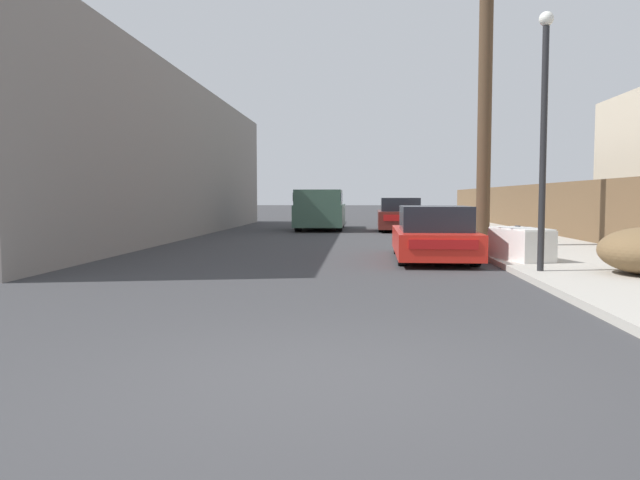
% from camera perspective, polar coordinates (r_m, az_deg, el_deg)
% --- Properties ---
extents(ground_plane, '(220.00, 220.00, 0.00)m').
position_cam_1_polar(ground_plane, '(5.16, 0.42, -12.66)').
color(ground_plane, '#38383A').
extents(sidewalk_curb, '(4.20, 63.00, 0.12)m').
position_cam_1_polar(sidewalk_curb, '(28.91, 13.71, 1.02)').
color(sidewalk_curb, '#ADA89E').
rests_on(sidewalk_curb, ground).
extents(discarded_fridge, '(1.13, 1.79, 0.72)m').
position_cam_1_polar(discarded_fridge, '(14.19, 17.88, -0.33)').
color(discarded_fridge, silver).
rests_on(discarded_fridge, sidewalk_curb).
extents(parked_sports_car_red, '(1.87, 4.59, 1.27)m').
position_cam_1_polar(parked_sports_car_red, '(14.84, 10.31, 0.42)').
color(parked_sports_car_red, red).
rests_on(parked_sports_car_red, ground).
extents(car_parked_mid, '(1.99, 4.60, 1.45)m').
position_cam_1_polar(car_parked_mid, '(27.60, 7.29, 2.24)').
color(car_parked_mid, '#5B1E19').
rests_on(car_parked_mid, ground).
extents(pickup_truck, '(2.11, 5.71, 1.79)m').
position_cam_1_polar(pickup_truck, '(28.08, 0.03, 2.76)').
color(pickup_truck, '#385647').
rests_on(pickup_truck, ground).
extents(utility_pole, '(1.80, 0.38, 8.04)m').
position_cam_1_polar(utility_pole, '(18.17, 14.84, 12.46)').
color(utility_pole, '#4C3826').
rests_on(utility_pole, sidewalk_curb).
extents(street_lamp, '(0.26, 0.26, 4.68)m').
position_cam_1_polar(street_lamp, '(12.19, 19.79, 10.12)').
color(street_lamp, '#232326').
rests_on(street_lamp, sidewalk_curb).
extents(wooden_fence, '(0.08, 39.68, 1.87)m').
position_cam_1_polar(wooden_fence, '(26.46, 19.01, 2.82)').
color(wooden_fence, brown).
rests_on(wooden_fence, sidewalk_curb).
extents(building_left_block, '(7.00, 26.50, 5.78)m').
position_cam_1_polar(building_left_block, '(25.41, -18.70, 6.92)').
color(building_left_block, gray).
rests_on(building_left_block, ground).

